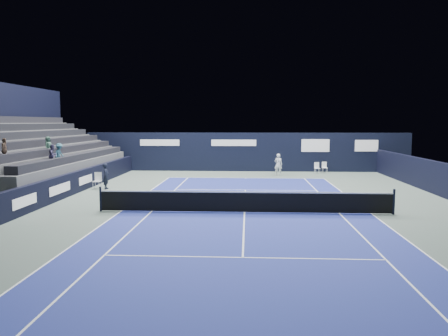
% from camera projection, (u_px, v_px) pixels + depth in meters
% --- Properties ---
extents(ground, '(48.00, 48.00, 0.00)m').
position_uv_depth(ground, '(245.00, 204.00, 21.08)').
color(ground, '#4A584F').
rests_on(ground, ground).
extents(court_surface, '(10.97, 23.77, 0.01)m').
position_uv_depth(court_surface, '(244.00, 213.00, 19.09)').
color(court_surface, navy).
rests_on(court_surface, ground).
extents(enclosure_wall_right, '(0.30, 22.00, 1.80)m').
position_uv_depth(enclosure_wall_right, '(433.00, 177.00, 24.39)').
color(enclosure_wall_right, black).
rests_on(enclosure_wall_right, ground).
extents(folding_chair_back_a, '(0.43, 0.42, 0.85)m').
position_uv_depth(folding_chair_back_a, '(317.00, 167.00, 33.77)').
color(folding_chair_back_a, white).
rests_on(folding_chair_back_a, ground).
extents(folding_chair_back_b, '(0.40, 0.39, 0.86)m').
position_uv_depth(folding_chair_back_b, '(324.00, 167.00, 34.14)').
color(folding_chair_back_b, white).
rests_on(folding_chair_back_b, ground).
extents(line_judge_chair, '(0.45, 0.44, 0.98)m').
position_uv_depth(line_judge_chair, '(98.00, 179.00, 25.90)').
color(line_judge_chair, white).
rests_on(line_judge_chair, ground).
extents(line_judge, '(0.44, 0.61, 1.53)m').
position_uv_depth(line_judge, '(106.00, 176.00, 25.80)').
color(line_judge, black).
rests_on(line_judge, ground).
extents(court_markings, '(11.03, 23.83, 0.00)m').
position_uv_depth(court_markings, '(244.00, 212.00, 19.09)').
color(court_markings, white).
rests_on(court_markings, court_surface).
extents(tennis_net, '(12.90, 0.10, 1.10)m').
position_uv_depth(tennis_net, '(245.00, 201.00, 19.04)').
color(tennis_net, black).
rests_on(tennis_net, ground).
extents(back_sponsor_wall, '(26.00, 0.63, 3.10)m').
position_uv_depth(back_sponsor_wall, '(246.00, 152.00, 35.32)').
color(back_sponsor_wall, black).
rests_on(back_sponsor_wall, ground).
extents(side_barrier_left, '(0.33, 22.00, 1.20)m').
position_uv_depth(side_barrier_left, '(83.00, 180.00, 25.48)').
color(side_barrier_left, black).
rests_on(side_barrier_left, ground).
extents(spectator_stand, '(6.00, 18.00, 6.40)m').
position_uv_depth(spectator_stand, '(27.00, 155.00, 26.54)').
color(spectator_stand, '#4A4A4C').
rests_on(spectator_stand, ground).
extents(tennis_player, '(0.65, 0.85, 1.62)m').
position_uv_depth(tennis_player, '(278.00, 164.00, 32.46)').
color(tennis_player, white).
rests_on(tennis_player, ground).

